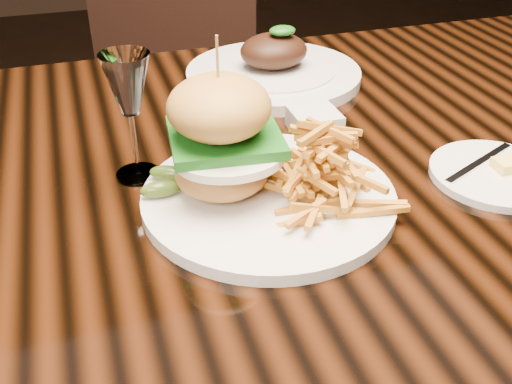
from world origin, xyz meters
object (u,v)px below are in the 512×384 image
object	(u,v)px
wine_glass	(128,90)
chair_far	(169,72)
dining_table	(240,214)
burger_plate	(267,162)
far_dish	(273,69)

from	to	relation	value
wine_glass	chair_far	xyz separation A→B (m)	(0.18, 0.87, -0.33)
dining_table	burger_plate	bearing A→B (deg)	-85.12
wine_glass	chair_far	world-z (taller)	chair_far
wine_glass	far_dish	bearing A→B (deg)	42.99
dining_table	far_dish	distance (m)	0.31
dining_table	far_dish	bearing A→B (deg)	62.30
burger_plate	chair_far	xyz separation A→B (m)	(0.05, 0.98, -0.27)
dining_table	burger_plate	size ratio (longest dim) A/B	5.43
burger_plate	far_dish	size ratio (longest dim) A/B	1.00
dining_table	chair_far	size ratio (longest dim) A/B	1.68
wine_glass	far_dish	size ratio (longest dim) A/B	0.54
wine_glass	far_dish	world-z (taller)	wine_glass
dining_table	wine_glass	size ratio (longest dim) A/B	10.07
burger_plate	far_dish	distance (m)	0.38
dining_table	chair_far	bearing A→B (deg)	86.37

